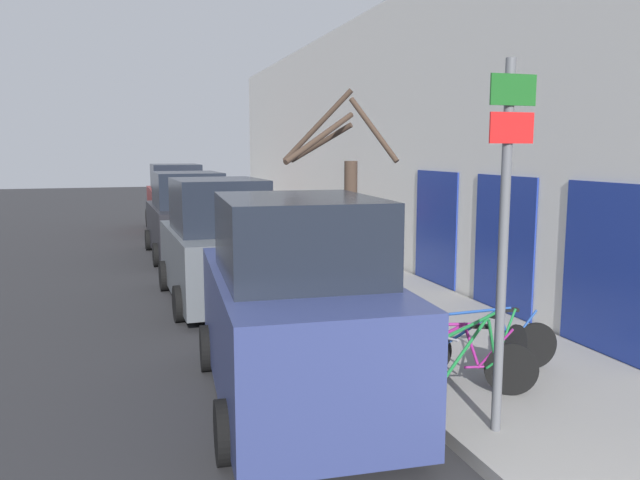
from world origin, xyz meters
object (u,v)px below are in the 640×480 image
at_px(signpost, 504,232).
at_px(parked_car_3, 176,201).
at_px(bicycle_0, 474,369).
at_px(parked_car_1, 218,247).
at_px(street_tree, 346,219).
at_px(parked_car_0, 296,311).
at_px(bicycle_1, 444,362).
at_px(bicycle_2, 483,344).
at_px(parked_car_2, 188,219).
at_px(pedestrian_near, 296,220).

bearing_deg(signpost, parked_car_3, 95.10).
height_order(bicycle_0, parked_car_1, parked_car_1).
height_order(parked_car_1, parked_car_3, parked_car_3).
height_order(parked_car_1, street_tree, street_tree).
xyz_separation_m(bicycle_0, parked_car_3, (-1.73, 17.60, 0.54)).
bearing_deg(parked_car_1, parked_car_0, -90.47).
height_order(bicycle_1, bicycle_2, bicycle_1).
bearing_deg(parked_car_2, parked_car_0, -90.99).
bearing_deg(parked_car_1, signpost, -77.52).
distance_m(parked_car_1, pedestrian_near, 5.07).
xyz_separation_m(bicycle_1, bicycle_2, (0.79, 0.44, -0.01)).
bearing_deg(parked_car_0, parked_car_1, 95.26).
bearing_deg(pedestrian_near, bicycle_1, 103.00).
height_order(bicycle_0, parked_car_3, parked_car_3).
xyz_separation_m(bicycle_0, bicycle_2, (0.67, 0.90, -0.06)).
xyz_separation_m(parked_car_2, street_tree, (1.54, -8.60, 0.83)).
distance_m(bicycle_0, bicycle_1, 0.47).
height_order(parked_car_2, street_tree, street_tree).
distance_m(signpost, parked_car_0, 2.52).
relative_size(parked_car_3, pedestrian_near, 2.96).
bearing_deg(pedestrian_near, signpost, 103.63).
bearing_deg(pedestrian_near, parked_car_1, 75.98).
distance_m(bicycle_1, pedestrian_near, 10.11).
relative_size(parked_car_1, pedestrian_near, 2.64).
distance_m(signpost, parked_car_3, 18.30).
relative_size(parked_car_0, pedestrian_near, 2.71).
height_order(parked_car_0, street_tree, street_tree).
distance_m(bicycle_1, parked_car_2, 11.48).
height_order(parked_car_1, pedestrian_near, parked_car_1).
height_order(signpost, pedestrian_near, signpost).
bearing_deg(bicycle_0, parked_car_2, -20.97).
height_order(bicycle_1, parked_car_1, parked_car_1).
bearing_deg(signpost, parked_car_2, 98.20).
relative_size(signpost, bicycle_0, 1.58).
bearing_deg(street_tree, bicycle_2, -66.22).
bearing_deg(bicycle_2, signpost, 159.48).
relative_size(bicycle_2, parked_car_1, 0.48).
bearing_deg(signpost, bicycle_1, 90.98).
distance_m(bicycle_2, parked_car_2, 11.20).
distance_m(bicycle_0, street_tree, 3.47).
bearing_deg(street_tree, parked_car_1, 116.49).
relative_size(parked_car_2, parked_car_3, 0.98).
relative_size(signpost, bicycle_2, 1.79).
xyz_separation_m(parked_car_1, parked_car_2, (-0.03, 5.56, -0.02)).
height_order(bicycle_1, parked_car_3, parked_car_3).
xyz_separation_m(parked_car_3, pedestrian_near, (2.61, -7.10, -0.04)).
distance_m(bicycle_2, pedestrian_near, 9.62).
bearing_deg(pedestrian_near, street_tree, 99.19).
distance_m(bicycle_0, bicycle_2, 1.12).
xyz_separation_m(bicycle_1, parked_car_1, (-1.74, 5.78, 0.56)).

